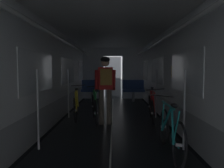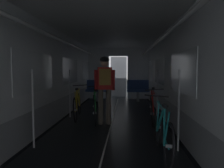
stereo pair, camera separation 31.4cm
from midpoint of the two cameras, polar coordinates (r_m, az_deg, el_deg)
The scene contains 8 objects.
train_car_shell at distance 5.34m, azimuth -1.76°, elevation 6.90°, with size 3.14×12.34×2.57m.
bench_seat_far_left at distance 9.90m, azimuth -5.93°, elevation -1.15°, with size 0.98×0.51×0.95m.
bench_seat_far_right at distance 9.86m, azimuth 4.52°, elevation -1.16°, with size 0.98×0.51×0.95m.
bicycle_teal at distance 3.81m, azimuth 12.28°, elevation -11.85°, with size 0.44×1.69×0.95m.
bicycle_yellow at distance 6.46m, azimuth -10.48°, elevation -5.42°, with size 0.44×1.69×0.95m.
bicycle_red at distance 6.07m, azimuth 8.61°, elevation -5.99°, with size 0.44×1.69×0.95m.
person_cyclist_aisle at distance 5.65m, azimuth -3.31°, elevation 0.36°, with size 0.55×0.42×1.73m.
bicycle_green_in_aisle at distance 6.02m, azimuth -5.97°, elevation -6.04°, with size 0.44×1.68×0.94m.
Camera 1 is at (0.06, -1.73, 1.40)m, focal length 35.82 mm.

